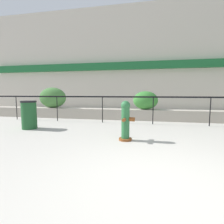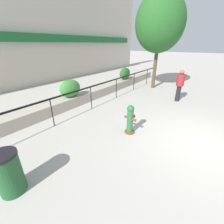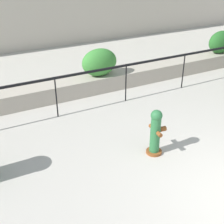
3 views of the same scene
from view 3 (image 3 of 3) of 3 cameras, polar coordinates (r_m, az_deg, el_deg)
name	(u,v)px [view 3 (image 3 of 3)]	position (r m, az deg, el deg)	size (l,w,h in m)	color
planter_wall_low	(109,81)	(10.24, -0.58, 5.74)	(18.00, 0.70, 0.50)	#ADA393
fence_railing_segment	(126,69)	(9.07, 2.62, 7.92)	(15.00, 0.05, 1.15)	black
hedge_bush_1	(99,62)	(9.87, -2.31, 9.08)	(1.16, 0.70, 0.87)	#387F33
hedge_bush_2	(221,42)	(12.86, 19.31, 11.99)	(1.10, 0.62, 0.85)	#235B23
fire_hydrant	(156,132)	(6.86, 7.96, -3.60)	(0.45, 0.48, 1.08)	brown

